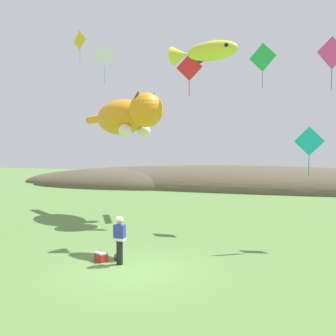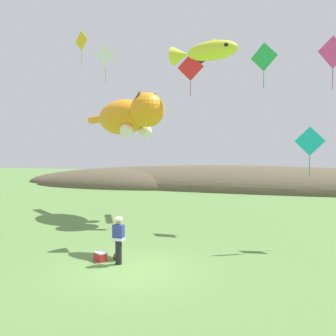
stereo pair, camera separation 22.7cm
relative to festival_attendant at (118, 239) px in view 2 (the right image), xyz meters
name	(u,v)px [view 2 (the right image)]	position (x,y,z in m)	size (l,w,h in m)	color
ground_plane	(131,270)	(0.73, -0.49, -0.95)	(120.00, 120.00, 0.00)	#5B8442
distant_hill_ridge	(219,188)	(-2.03, 29.18, -0.95)	(57.41, 12.67, 5.01)	brown
festival_attendant	(118,239)	(0.00, 0.00, 0.00)	(0.43, 0.30, 1.77)	black
kite_spool	(116,257)	(-0.34, 0.46, -0.83)	(0.13, 0.25, 0.25)	olive
picnic_cooler	(100,256)	(-0.85, 0.14, -0.77)	(0.59, 0.52, 0.36)	red
kite_giant_cat	(128,117)	(-3.85, 9.05, 5.35)	(7.40, 5.55, 2.61)	orange
kite_fish_windsock	(205,51)	(2.29, 3.94, 7.61)	(3.24, 1.45, 0.96)	yellow
kite_tube_streamer	(201,61)	(0.06, 12.08, 9.16)	(1.91, 2.81, 0.44)	black
kite_diamond_white	(105,55)	(-3.45, 5.46, 8.26)	(1.10, 0.45, 2.08)	white
kite_diamond_gold	(81,41)	(-6.18, 7.54, 9.84)	(1.12, 0.50, 2.11)	yellow
kite_diamond_teal	(310,142)	(6.71, 5.09, 3.64)	(1.28, 0.13, 2.18)	#19BFBF
kite_diamond_pink	(333,52)	(7.63, 5.87, 7.58)	(1.31, 0.69, 2.37)	#E53F8C
kite_diamond_green	(264,57)	(4.43, 8.57, 8.26)	(1.47, 0.50, 2.44)	green
kite_diamond_red	(190,67)	(0.35, 8.56, 8.00)	(1.55, 0.08, 2.45)	red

